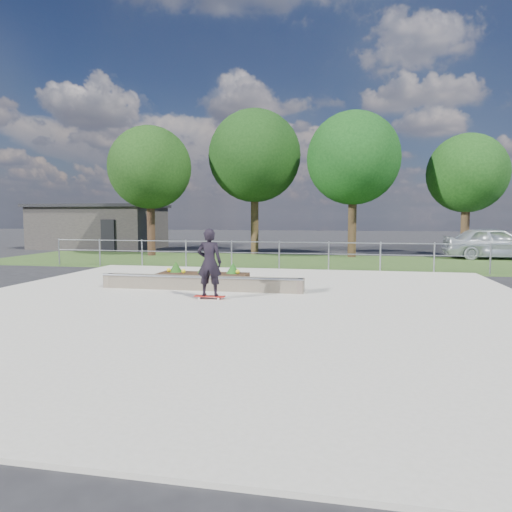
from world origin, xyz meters
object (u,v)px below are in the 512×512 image
Objects in this scene: grind_ledge at (201,283)px; skateboarder at (209,263)px; parked_car at (494,243)px; planter_bed at (202,275)px.

skateboarder is at bearing -63.66° from grind_ledge.
parked_car is at bearing 47.31° from grind_ledge.
skateboarder reaches higher than grind_ledge.
skateboarder is 0.38× the size of parked_car.
grind_ledge is 1.69m from skateboarder.
planter_bed is 3.47m from skateboarder.
grind_ledge is 1.88m from planter_bed.
planter_bed is 0.61× the size of parked_car.
parked_car is (10.96, 13.97, -0.18)m from skateboarder.
parked_car reaches higher than planter_bed.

